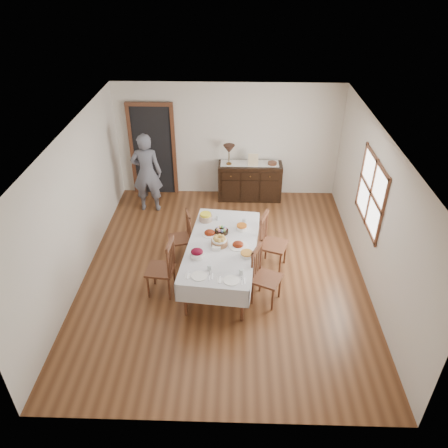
{
  "coord_description": "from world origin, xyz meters",
  "views": [
    {
      "loc": [
        0.19,
        -6.23,
        5.05
      ],
      "look_at": [
        0.0,
        0.1,
        0.95
      ],
      "focal_mm": 35.0,
      "sensor_mm": 36.0,
      "label": 1
    }
  ],
  "objects_px": {
    "chair_left_near": "(163,267)",
    "chair_right_far": "(271,241)",
    "person": "(146,170)",
    "table_lamp": "(229,150)",
    "chair_right_near": "(264,275)",
    "chair_left_far": "(182,236)",
    "dining_table": "(222,249)",
    "sideboard": "(250,181)"
  },
  "relations": [
    {
      "from": "chair_left_near",
      "to": "chair_left_far",
      "type": "relative_size",
      "value": 1.11
    },
    {
      "from": "person",
      "to": "table_lamp",
      "type": "bearing_deg",
      "value": -164.96
    },
    {
      "from": "dining_table",
      "to": "chair_right_far",
      "type": "xyz_separation_m",
      "value": [
        0.86,
        0.42,
        -0.13
      ]
    },
    {
      "from": "chair_left_far",
      "to": "person",
      "type": "height_order",
      "value": "person"
    },
    {
      "from": "dining_table",
      "to": "chair_right_far",
      "type": "height_order",
      "value": "chair_right_far"
    },
    {
      "from": "chair_left_far",
      "to": "sideboard",
      "type": "height_order",
      "value": "chair_left_far"
    },
    {
      "from": "chair_left_far",
      "to": "chair_right_far",
      "type": "relative_size",
      "value": 0.88
    },
    {
      "from": "chair_left_far",
      "to": "chair_right_far",
      "type": "distance_m",
      "value": 1.63
    },
    {
      "from": "chair_left_near",
      "to": "table_lamp",
      "type": "relative_size",
      "value": 2.31
    },
    {
      "from": "chair_left_near",
      "to": "table_lamp",
      "type": "xyz_separation_m",
      "value": [
        1.02,
        3.29,
        0.68
      ]
    },
    {
      "from": "chair_left_near",
      "to": "sideboard",
      "type": "xyz_separation_m",
      "value": [
        1.5,
        3.32,
        -0.1
      ]
    },
    {
      "from": "chair_left_far",
      "to": "chair_right_near",
      "type": "height_order",
      "value": "chair_right_near"
    },
    {
      "from": "chair_left_far",
      "to": "table_lamp",
      "type": "relative_size",
      "value": 2.09
    },
    {
      "from": "dining_table",
      "to": "chair_right_near",
      "type": "bearing_deg",
      "value": -29.26
    },
    {
      "from": "dining_table",
      "to": "table_lamp",
      "type": "height_order",
      "value": "table_lamp"
    },
    {
      "from": "chair_right_far",
      "to": "person",
      "type": "bearing_deg",
      "value": 71.32
    },
    {
      "from": "chair_right_near",
      "to": "person",
      "type": "xyz_separation_m",
      "value": [
        -2.39,
        2.9,
        0.42
      ]
    },
    {
      "from": "sideboard",
      "to": "chair_left_near",
      "type": "bearing_deg",
      "value": -114.27
    },
    {
      "from": "person",
      "to": "chair_right_far",
      "type": "bearing_deg",
      "value": 140.13
    },
    {
      "from": "chair_left_near",
      "to": "chair_right_far",
      "type": "bearing_deg",
      "value": 119.25
    },
    {
      "from": "chair_left_near",
      "to": "chair_left_far",
      "type": "xyz_separation_m",
      "value": [
        0.2,
        0.99,
        -0.05
      ]
    },
    {
      "from": "dining_table",
      "to": "chair_left_far",
      "type": "relative_size",
      "value": 2.43
    },
    {
      "from": "chair_right_far",
      "to": "table_lamp",
      "type": "bearing_deg",
      "value": 36.84
    },
    {
      "from": "dining_table",
      "to": "chair_left_far",
      "type": "height_order",
      "value": "chair_left_far"
    },
    {
      "from": "chair_right_near",
      "to": "dining_table",
      "type": "bearing_deg",
      "value": 78.63
    },
    {
      "from": "chair_right_near",
      "to": "chair_right_far",
      "type": "height_order",
      "value": "chair_right_far"
    },
    {
      "from": "dining_table",
      "to": "chair_left_far",
      "type": "xyz_separation_m",
      "value": [
        -0.76,
        0.64,
        -0.19
      ]
    },
    {
      "from": "chair_right_near",
      "to": "person",
      "type": "height_order",
      "value": "person"
    },
    {
      "from": "chair_left_near",
      "to": "chair_right_near",
      "type": "height_order",
      "value": "chair_left_near"
    },
    {
      "from": "dining_table",
      "to": "chair_left_near",
      "type": "distance_m",
      "value": 1.03
    },
    {
      "from": "chair_right_near",
      "to": "chair_right_far",
      "type": "bearing_deg",
      "value": 13.53
    },
    {
      "from": "chair_right_far",
      "to": "sideboard",
      "type": "xyz_separation_m",
      "value": [
        -0.32,
        2.55,
        -0.12
      ]
    },
    {
      "from": "chair_right_near",
      "to": "chair_left_far",
      "type": "bearing_deg",
      "value": 75.95
    },
    {
      "from": "dining_table",
      "to": "table_lamp",
      "type": "relative_size",
      "value": 5.08
    },
    {
      "from": "dining_table",
      "to": "chair_right_far",
      "type": "distance_m",
      "value": 0.97
    },
    {
      "from": "chair_right_far",
      "to": "dining_table",
      "type": "bearing_deg",
      "value": 134.94
    },
    {
      "from": "person",
      "to": "table_lamp",
      "type": "height_order",
      "value": "person"
    },
    {
      "from": "dining_table",
      "to": "sideboard",
      "type": "bearing_deg",
      "value": 85.57
    },
    {
      "from": "chair_right_near",
      "to": "chair_right_far",
      "type": "xyz_separation_m",
      "value": [
        0.16,
        0.91,
        0.02
      ]
    },
    {
      "from": "chair_left_near",
      "to": "chair_right_far",
      "type": "height_order",
      "value": "chair_right_far"
    },
    {
      "from": "chair_right_near",
      "to": "table_lamp",
      "type": "distance_m",
      "value": 3.56
    },
    {
      "from": "sideboard",
      "to": "table_lamp",
      "type": "height_order",
      "value": "table_lamp"
    }
  ]
}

